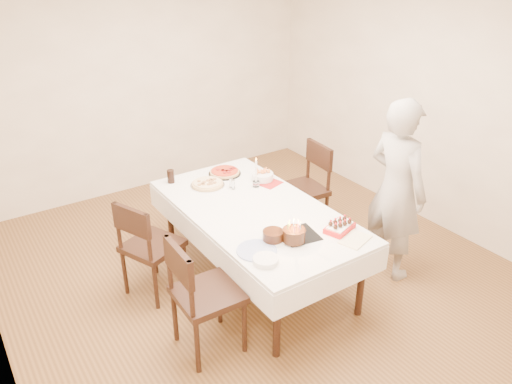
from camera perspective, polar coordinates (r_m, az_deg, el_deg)
floor at (r=4.96m, az=0.20°, el=-9.21°), size 5.00×5.00×0.00m
wall_back at (r=6.45m, az=-12.61°, el=12.02°), size 4.50×0.04×2.70m
wall_right at (r=5.82m, az=19.19°, el=9.64°), size 0.04×5.00×2.70m
dining_table at (r=4.70m, az=0.00°, el=-5.98°), size 1.88×2.41×0.75m
chair_right_savory at (r=5.43m, az=5.21°, el=0.24°), size 0.55×0.55×1.00m
chair_left_savory at (r=4.57m, az=-11.73°, el=-6.02°), size 0.64×0.64×0.96m
chair_left_dessert at (r=3.89m, az=-5.55°, el=-11.58°), size 0.53×0.53×1.01m
person at (r=4.75m, az=15.73°, el=0.21°), size 0.42×0.64×1.74m
pizza_white at (r=4.95m, az=-5.57°, el=0.93°), size 0.45×0.45×0.04m
pizza_pepperoni at (r=5.19m, az=-3.60°, el=2.28°), size 0.44×0.44×0.04m
red_placemat at (r=4.99m, az=1.46°, el=1.04°), size 0.27×0.27×0.01m
pasta_bowl at (r=5.04m, az=0.74°, el=1.81°), size 0.28×0.28×0.07m
taper_candle at (r=4.85m, az=0.01°, el=2.29°), size 0.07×0.07×0.31m
shaker_pair at (r=4.85m, az=-2.62°, el=0.86°), size 0.09×0.09×0.10m
cola_glass at (r=5.05m, az=-9.71°, el=1.77°), size 0.08×0.08×0.13m
layer_cake at (r=4.02m, az=1.97°, el=-5.03°), size 0.26×0.26×0.09m
cake_board at (r=4.13m, az=4.95°, el=-4.93°), size 0.34×0.34×0.01m
birthday_cake at (r=3.99m, az=4.37°, el=-4.52°), size 0.24×0.24×0.17m
strawberry_box at (r=4.22m, az=9.54°, el=-3.97°), size 0.30×0.25×0.07m
box_lid at (r=4.13m, az=11.25°, el=-5.42°), size 0.31×0.25×0.02m
plate_stack at (r=3.78m, az=1.11°, el=-7.79°), size 0.23×0.23×0.04m
china_plate at (r=3.91m, az=0.08°, el=-6.70°), size 0.35×0.35×0.01m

